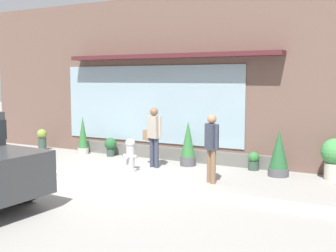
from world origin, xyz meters
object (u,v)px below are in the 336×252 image
(potted_plant_trailing_edge, at_px, (111,146))
(potted_plant_window_left, at_px, (279,154))
(pedestrian_with_handbag, at_px, (154,133))
(potted_plant_window_center, at_px, (188,144))
(potted_plant_window_right, at_px, (42,139))
(fire_hydrant, at_px, (130,154))
(potted_plant_low_front, at_px, (83,136))
(pedestrian_passerby, at_px, (212,144))
(potted_plant_by_entrance, at_px, (254,161))
(potted_plant_doorstep, at_px, (334,156))

(potted_plant_trailing_edge, xyz_separation_m, potted_plant_window_left, (5.13, -0.24, 0.22))
(pedestrian_with_handbag, xyz_separation_m, potted_plant_window_center, (0.71, 0.62, -0.34))
(potted_plant_window_right, distance_m, potted_plant_window_left, 7.77)
(fire_hydrant, distance_m, potted_plant_window_left, 3.67)
(pedestrian_with_handbag, xyz_separation_m, potted_plant_low_front, (-2.95, 0.69, -0.35))
(pedestrian_with_handbag, distance_m, potted_plant_trailing_edge, 2.19)
(potted_plant_trailing_edge, bearing_deg, pedestrian_with_handbag, -21.57)
(potted_plant_trailing_edge, distance_m, potted_plant_low_front, 1.02)
(pedestrian_passerby, bearing_deg, potted_plant_by_entrance, -68.95)
(fire_hydrant, height_order, potted_plant_trailing_edge, fire_hydrant)
(potted_plant_trailing_edge, distance_m, potted_plant_window_right, 2.64)
(potted_plant_by_entrance, distance_m, potted_plant_low_front, 5.41)
(potted_plant_window_right, bearing_deg, pedestrian_with_handbag, -7.60)
(potted_plant_low_front, bearing_deg, potted_plant_window_left, -1.43)
(potted_plant_window_center, relative_size, potted_plant_window_left, 1.08)
(pedestrian_with_handbag, height_order, potted_plant_by_entrance, pedestrian_with_handbag)
(pedestrian_passerby, distance_m, potted_plant_by_entrance, 1.95)
(potted_plant_doorstep, bearing_deg, potted_plant_window_left, -169.60)
(potted_plant_doorstep, bearing_deg, potted_plant_window_center, -177.86)
(pedestrian_passerby, height_order, potted_plant_low_front, pedestrian_passerby)
(fire_hydrant, xyz_separation_m, pedestrian_passerby, (2.29, -0.18, 0.47))
(potted_plant_trailing_edge, relative_size, potted_plant_window_right, 0.81)
(pedestrian_with_handbag, xyz_separation_m, potted_plant_window_right, (-4.60, 0.61, -0.54))
(fire_hydrant, height_order, pedestrian_passerby, pedestrian_passerby)
(potted_plant_window_right, xyz_separation_m, potted_plant_window_left, (7.77, -0.08, 0.16))
(potted_plant_window_right, bearing_deg, potted_plant_window_center, 0.12)
(potted_plant_low_front, distance_m, potted_plant_window_left, 6.12)
(pedestrian_passerby, bearing_deg, potted_plant_low_front, 17.24)
(pedestrian_with_handbag, bearing_deg, potted_plant_window_left, -154.39)
(potted_plant_window_right, distance_m, potted_plant_by_entrance, 7.05)
(potted_plant_doorstep, relative_size, potted_plant_window_left, 0.86)
(fire_hydrant, bearing_deg, pedestrian_with_handbag, 67.70)
(pedestrian_with_handbag, height_order, potted_plant_trailing_edge, pedestrian_with_handbag)
(potted_plant_window_center, xyz_separation_m, potted_plant_window_right, (-5.31, -0.01, -0.20))
(fire_hydrant, xyz_separation_m, potted_plant_trailing_edge, (-1.68, 1.47, -0.11))
(potted_plant_low_front, height_order, potted_plant_window_left, potted_plant_low_front)
(potted_plant_trailing_edge, bearing_deg, potted_plant_window_left, -2.66)
(fire_hydrant, height_order, potted_plant_low_front, potted_plant_low_front)
(fire_hydrant, relative_size, potted_plant_by_entrance, 1.78)
(pedestrian_passerby, relative_size, potted_plant_window_center, 1.28)
(potted_plant_window_center, distance_m, potted_plant_low_front, 3.66)
(potted_plant_window_right, bearing_deg, pedestrian_passerby, -12.65)
(pedestrian_with_handbag, height_order, potted_plant_window_center, pedestrian_with_handbag)
(potted_plant_by_entrance, bearing_deg, potted_plant_window_right, -177.56)
(fire_hydrant, bearing_deg, potted_plant_by_entrance, 30.50)
(potted_plant_by_entrance, xyz_separation_m, potted_plant_low_front, (-5.39, -0.22, 0.33))
(fire_hydrant, distance_m, potted_plant_window_center, 1.65)
(potted_plant_low_front, bearing_deg, potted_plant_by_entrance, 2.36)
(pedestrian_passerby, xyz_separation_m, potted_plant_window_center, (-1.30, 1.49, -0.31))
(pedestrian_with_handbag, distance_m, potted_plant_window_left, 3.24)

